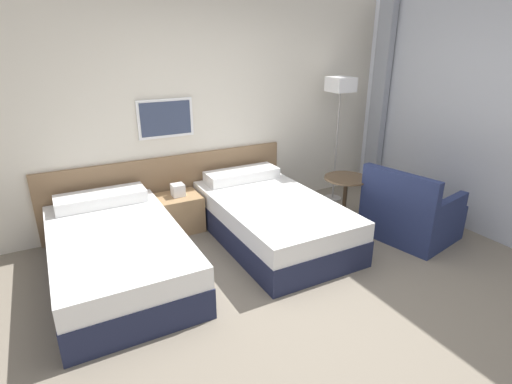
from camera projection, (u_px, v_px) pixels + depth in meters
name	position (u px, v px, depth m)	size (l,w,h in m)	color
ground_plane	(307.00, 296.00, 3.53)	(16.00, 16.00, 0.00)	slate
wall_headboard	(207.00, 112.00, 4.81)	(10.00, 0.10, 2.70)	beige
bed_near_door	(117.00, 253.00, 3.73)	(1.14, 1.97, 0.61)	#1E233D
bed_near_window	(271.00, 218.00, 4.47)	(1.14, 1.97, 0.61)	#1E233D
nightstand	(180.00, 212.00, 4.69)	(0.48, 0.43, 0.57)	#9E7A51
floor_lamp	(340.00, 95.00, 5.16)	(0.30, 0.30, 1.67)	#9E9993
side_table	(345.00, 192.00, 4.72)	(0.52, 0.52, 0.61)	brown
armchair	(410.00, 215.00, 4.50)	(0.95, 1.01, 0.83)	navy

